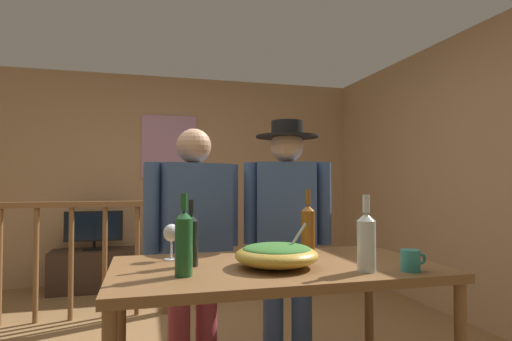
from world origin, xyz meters
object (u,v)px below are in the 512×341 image
(framed_picture, at_px, (169,147))
(flat_screen_tv, at_px, (94,227))
(mug_teal, at_px, (411,260))
(wine_glass, at_px, (171,234))
(stair_railing, at_px, (78,248))
(wine_bottle_green, at_px, (184,242))
(serving_table, at_px, (275,281))
(person_standing_left, at_px, (193,232))
(wine_bottle_dark, at_px, (191,239))
(person_standing_right, at_px, (287,223))
(salad_bowl, at_px, (277,254))
(wine_bottle_amber, at_px, (308,227))
(tv_console, at_px, (94,270))
(wine_bottle_clear, at_px, (366,240))

(framed_picture, bearing_deg, flat_screen_tv, -158.72)
(mug_teal, bearing_deg, wine_glass, 151.54)
(stair_railing, relative_size, mug_teal, 19.72)
(stair_railing, xyz_separation_m, wine_bottle_green, (0.71, -2.23, 0.34))
(serving_table, relative_size, wine_glass, 8.39)
(framed_picture, bearing_deg, person_standing_left, -90.16)
(stair_railing, xyz_separation_m, wine_bottle_dark, (0.76, -2.04, 0.32))
(stair_railing, bearing_deg, wine_bottle_green, -72.40)
(framed_picture, xyz_separation_m, serving_table, (0.29, -3.39, -0.89))
(wine_bottle_green, bearing_deg, person_standing_right, 48.50)
(flat_screen_tv, height_order, serving_table, flat_screen_tv)
(flat_screen_tv, bearing_deg, salad_bowl, -70.68)
(wine_glass, bearing_deg, flat_screen_tv, 103.09)
(serving_table, distance_m, wine_bottle_amber, 0.42)
(wine_bottle_green, distance_m, mug_teal, 0.95)
(mug_teal, distance_m, person_standing_right, 1.00)
(tv_console, height_order, person_standing_right, person_standing_right)
(wine_bottle_amber, bearing_deg, wine_bottle_dark, -163.00)
(framed_picture, bearing_deg, mug_teal, -77.81)
(tv_console, bearing_deg, person_standing_left, -71.31)
(stair_railing, relative_size, tv_console, 2.55)
(wine_bottle_clear, distance_m, person_standing_right, 0.93)
(flat_screen_tv, distance_m, wine_glass, 2.93)
(wine_glass, xyz_separation_m, wine_bottle_clear, (0.78, -0.48, 0.01))
(mug_teal, bearing_deg, wine_bottle_amber, 114.14)
(stair_railing, height_order, serving_table, stair_railing)
(salad_bowl, height_order, wine_bottle_green, wine_bottle_green)
(wine_bottle_clear, height_order, mug_teal, wine_bottle_clear)
(stair_railing, relative_size, salad_bowl, 6.21)
(framed_picture, height_order, tv_console, framed_picture)
(serving_table, distance_m, person_standing_right, 0.77)
(tv_console, bearing_deg, salad_bowl, -70.85)
(wine_glass, bearing_deg, wine_bottle_clear, -31.53)
(salad_bowl, height_order, wine_glass, salad_bowl)
(wine_glass, bearing_deg, tv_console, 102.95)
(framed_picture, distance_m, serving_table, 3.52)
(framed_picture, distance_m, tv_console, 1.66)
(wine_bottle_amber, bearing_deg, wine_bottle_clear, -83.14)
(wine_bottle_green, xyz_separation_m, mug_teal, (0.93, -0.16, -0.09))
(wine_bottle_amber, distance_m, person_standing_left, 0.71)
(mug_teal, xyz_separation_m, person_standing_left, (-0.80, 0.98, 0.03))
(stair_railing, xyz_separation_m, wine_glass, (0.68, -1.87, 0.32))
(wine_glass, bearing_deg, person_standing_right, 31.18)
(tv_console, relative_size, wine_bottle_dark, 3.03)
(mug_teal, bearing_deg, wine_bottle_dark, 158.50)
(tv_console, distance_m, mug_teal, 3.81)
(wine_glass, distance_m, person_standing_left, 0.48)
(serving_table, xyz_separation_m, wine_bottle_dark, (-0.38, 0.05, 0.20))
(person_standing_right, bearing_deg, wine_bottle_clear, 111.83)
(salad_bowl, bearing_deg, serving_table, 77.57)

